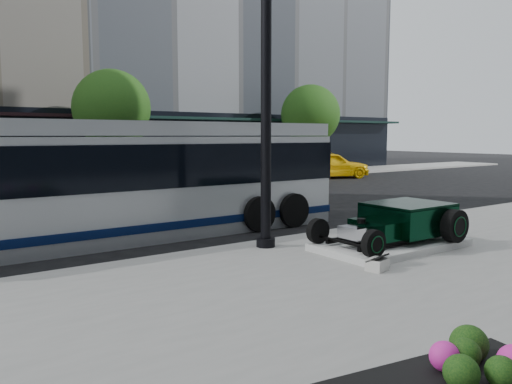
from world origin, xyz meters
TOP-DOWN VIEW (x-y plane):
  - ground at (0.00, 0.00)m, footprint 120.00×120.00m
  - sidewalk_far at (0.00, 14.00)m, footprint 70.00×4.00m
  - street_trees at (1.15, 13.07)m, footprint 29.80×3.80m
  - display_plinth at (1.08, -4.39)m, footprint 3.40×1.80m
  - hot_rod at (1.41, -4.39)m, footprint 3.22×2.00m
  - info_plaque at (-0.58, -5.45)m, footprint 0.46×0.39m
  - lamppost at (-1.08, -2.68)m, footprint 0.42×0.42m
  - transit_bus at (-3.22, 0.64)m, footprint 12.12×2.88m
  - white_sedan at (6.72, 6.70)m, footprint 5.70×3.70m
  - yellow_taxi at (13.48, 10.58)m, footprint 5.11×3.30m

SIDE VIEW (x-z plane):
  - ground at x=0.00m, z-range 0.00..0.00m
  - sidewalk_far at x=0.00m, z-range 0.00..0.12m
  - display_plinth at x=1.08m, z-range 0.12..0.27m
  - info_plaque at x=-0.58m, z-range 0.09..0.40m
  - hot_rod at x=1.41m, z-range 0.29..1.10m
  - white_sedan at x=6.72m, z-range 0.00..1.54m
  - yellow_taxi at x=13.48m, z-range 0.00..1.62m
  - transit_bus at x=-3.22m, z-range 0.02..2.95m
  - lamppost at x=-1.08m, z-range -0.17..7.48m
  - street_trees at x=1.15m, z-range 0.92..6.62m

